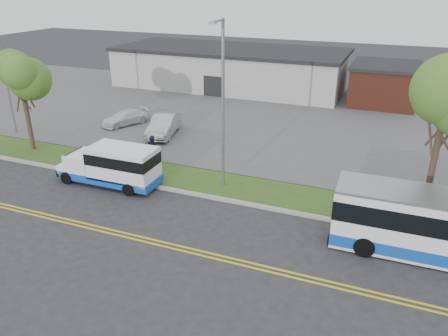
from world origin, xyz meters
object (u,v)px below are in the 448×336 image
at_px(tree_west, 21,80).
at_px(pedestrian, 153,150).
at_px(tree_east, 446,103).
at_px(streetlight_far, 4,78).
at_px(shuttle_bus, 114,164).
at_px(streetlight_near, 223,101).
at_px(parked_car_a, 164,125).
at_px(parked_car_b, 125,118).

distance_m(tree_west, pedestrian, 10.38).
bearing_deg(tree_west, tree_east, -0.44).
bearing_deg(tree_east, streetlight_far, 175.40).
bearing_deg(shuttle_bus, tree_east, 7.31).
distance_m(streetlight_near, parked_car_a, 11.11).
relative_size(tree_west, streetlight_far, 0.86).
distance_m(tree_west, streetlight_far, 4.62).
height_order(tree_west, parked_car_b, tree_west).
height_order(streetlight_far, shuttle_bus, streetlight_far).
xyz_separation_m(tree_east, streetlight_near, (-11.00, -0.27, -0.97)).
xyz_separation_m(streetlight_near, parked_car_b, (-12.02, 7.83, -4.54)).
relative_size(streetlight_far, parked_car_a, 1.66).
bearing_deg(parked_car_b, streetlight_far, -117.74).
height_order(tree_west, streetlight_far, streetlight_far).
distance_m(tree_east, pedestrian, 17.26).
relative_size(streetlight_far, pedestrian, 3.97).
height_order(streetlight_near, streetlight_far, streetlight_near).
bearing_deg(pedestrian, shuttle_bus, 81.44).
bearing_deg(parked_car_a, tree_west, -152.82).
bearing_deg(shuttle_bus, pedestrian, 79.20).
bearing_deg(parked_car_a, parked_car_b, 152.24).
relative_size(pedestrian, parked_car_b, 0.49).
relative_size(tree_east, parked_car_a, 1.73).
xyz_separation_m(streetlight_near, parked_car_a, (-7.71, 6.72, -4.34)).
xyz_separation_m(tree_west, parked_car_b, (2.98, 7.35, -4.43)).
relative_size(tree_west, pedestrian, 3.43).
distance_m(tree_west, shuttle_bus, 10.05).
xyz_separation_m(tree_west, streetlight_far, (-4.00, 2.22, -0.65)).
distance_m(tree_east, parked_car_a, 20.49).
bearing_deg(tree_west, pedestrian, 4.79).
xyz_separation_m(pedestrian, parked_car_b, (-6.56, 6.55, -0.41)).
distance_m(shuttle_bus, parked_car_b, 11.61).
bearing_deg(tree_west, parked_car_a, 40.60).
height_order(shuttle_bus, pedestrian, shuttle_bus).
bearing_deg(streetlight_near, shuttle_bus, -160.73).
bearing_deg(pedestrian, tree_east, 178.09).
bearing_deg(shuttle_bus, streetlight_near, 18.61).
bearing_deg(pedestrian, parked_car_b, -43.40).
bearing_deg(pedestrian, streetlight_near, 168.44).
distance_m(streetlight_near, shuttle_bus, 7.52).
bearing_deg(parked_car_b, parked_car_a, 11.56).
bearing_deg(streetlight_far, parked_car_a, 19.66).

